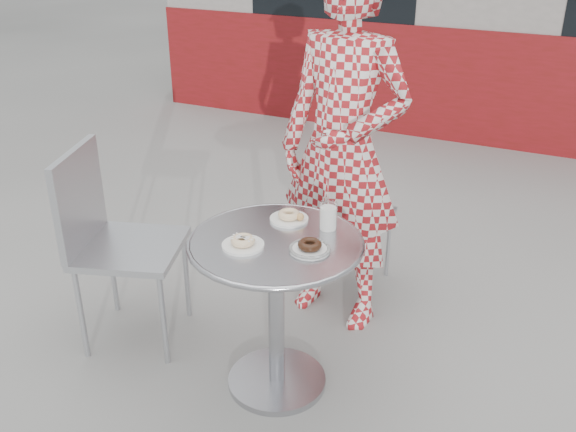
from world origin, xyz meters
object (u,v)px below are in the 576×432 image
at_px(seated_person, 343,150).
at_px(plate_far, 290,217).
at_px(plate_near, 243,243).
at_px(chair_far, 349,244).
at_px(plate_checker, 310,248).
at_px(milk_cup, 328,217).
at_px(bistro_table, 276,278).
at_px(chair_left, 132,283).

relative_size(seated_person, plate_far, 10.89).
xyz_separation_m(seated_person, plate_near, (-0.13, -0.76, -0.16)).
xyz_separation_m(chair_far, plate_near, (-0.08, -1.04, 0.49)).
bearing_deg(plate_near, plate_checker, 18.11).
relative_size(plate_checker, milk_cup, 1.39).
height_order(bistro_table, chair_far, chair_far).
relative_size(bistro_table, chair_left, 0.75).
distance_m(chair_far, plate_checker, 1.09).
bearing_deg(bistro_table, chair_left, 177.79).
bearing_deg(milk_cup, plate_far, 178.41).
relative_size(bistro_table, milk_cup, 6.17).
height_order(chair_far, milk_cup, milk_cup).
height_order(chair_far, plate_far, chair_far).
relative_size(chair_far, chair_left, 0.85).
bearing_deg(milk_cup, bistro_table, -129.04).
relative_size(bistro_table, seated_person, 0.41).
height_order(chair_far, chair_left, chair_left).
distance_m(seated_person, plate_far, 0.50).
bearing_deg(seated_person, milk_cup, -67.66).
relative_size(seated_person, plate_near, 10.67).
bearing_deg(chair_far, plate_checker, 101.74).
distance_m(plate_far, milk_cup, 0.18).
distance_m(chair_left, plate_checker, 1.05).
xyz_separation_m(chair_left, plate_checker, (0.95, -0.05, 0.44)).
bearing_deg(milk_cup, plate_near, -130.57).
height_order(chair_far, plate_near, chair_far).
height_order(seated_person, plate_checker, seated_person).
bearing_deg(chair_left, plate_checker, -111.08).
xyz_separation_m(chair_far, seated_person, (0.04, -0.28, 0.65)).
xyz_separation_m(seated_person, milk_cup, (0.12, -0.47, -0.12)).
distance_m(chair_left, milk_cup, 1.07).
xyz_separation_m(bistro_table, plate_near, (-0.09, -0.10, 0.19)).
xyz_separation_m(plate_near, milk_cup, (0.25, 0.29, 0.04)).
xyz_separation_m(bistro_table, chair_far, (-0.01, 0.94, -0.30)).
bearing_deg(chair_left, milk_cup, -98.81).
bearing_deg(plate_near, chair_left, 169.42).
bearing_deg(seated_person, plate_checker, -71.28).
distance_m(plate_near, milk_cup, 0.38).
height_order(plate_near, plate_checker, same).
distance_m(plate_far, plate_checker, 0.28).
height_order(bistro_table, chair_left, chair_left).
height_order(seated_person, plate_near, seated_person).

